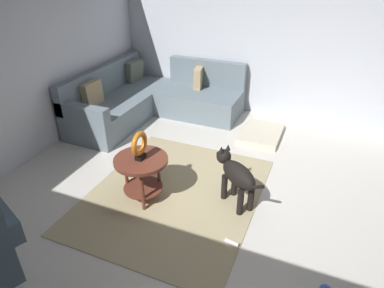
% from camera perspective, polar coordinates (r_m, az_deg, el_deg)
% --- Properties ---
extents(ground_plane, '(6.00, 6.00, 0.10)m').
position_cam_1_polar(ground_plane, '(3.78, 5.89, -12.87)').
color(ground_plane, silver).
extents(wall_right, '(0.12, 6.00, 2.70)m').
position_cam_1_polar(wall_right, '(5.80, 15.93, 17.18)').
color(wall_right, silver).
rests_on(wall_right, ground_plane).
extents(area_rug, '(2.30, 1.90, 0.01)m').
position_cam_1_polar(area_rug, '(4.04, -2.99, -8.41)').
color(area_rug, tan).
rests_on(area_rug, ground_plane).
extents(sectional_couch, '(2.20, 2.25, 0.88)m').
position_cam_1_polar(sectional_couch, '(5.86, -6.95, 7.34)').
color(sectional_couch, slate).
rests_on(sectional_couch, ground_plane).
extents(side_table, '(0.60, 0.60, 0.54)m').
position_cam_1_polar(side_table, '(3.78, -8.55, -4.04)').
color(side_table, brown).
rests_on(side_table, ground_plane).
extents(torus_sculpture, '(0.28, 0.08, 0.33)m').
position_cam_1_polar(torus_sculpture, '(3.63, -8.89, -0.16)').
color(torus_sculpture, black).
rests_on(torus_sculpture, side_table).
extents(dog_bed_mat, '(0.80, 0.60, 0.09)m').
position_cam_1_polar(dog_bed_mat, '(5.34, 11.60, 1.68)').
color(dog_bed_mat, beige).
rests_on(dog_bed_mat, ground_plane).
extents(dog, '(0.57, 0.70, 0.63)m').
position_cam_1_polar(dog, '(3.73, 7.51, -5.20)').
color(dog, black).
rests_on(dog, ground_plane).
extents(dog_toy_rope, '(0.07, 0.15, 0.05)m').
position_cam_1_polar(dog_toy_rope, '(3.45, 6.79, -16.29)').
color(dog_toy_rope, silver).
rests_on(dog_toy_rope, ground_plane).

